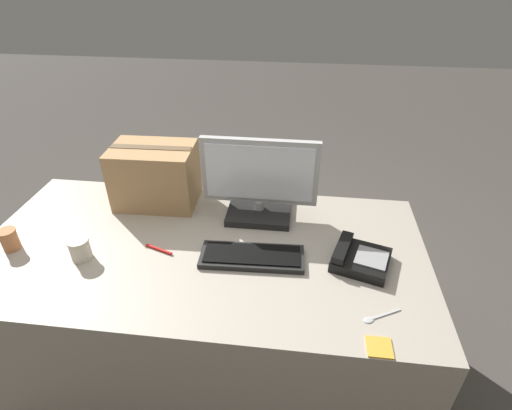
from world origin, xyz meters
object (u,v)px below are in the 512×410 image
(keyboard, at_px, (252,256))
(pen_marker, at_px, (159,249))
(sticky_note_pad, at_px, (379,347))
(cardboard_box, at_px, (155,175))
(spoon, at_px, (376,318))
(paper_cup_right, at_px, (80,249))
(monitor, at_px, (260,184))
(paper_cup_left, at_px, (9,239))
(desk_phone, at_px, (359,258))

(keyboard, xyz_separation_m, pen_marker, (-0.38, 0.01, -0.01))
(sticky_note_pad, bearing_deg, keyboard, 140.63)
(sticky_note_pad, bearing_deg, cardboard_box, 142.26)
(keyboard, xyz_separation_m, spoon, (0.44, -0.24, -0.01))
(paper_cup_right, bearing_deg, monitor, 30.21)
(cardboard_box, height_order, sticky_note_pad, cardboard_box)
(keyboard, xyz_separation_m, paper_cup_left, (-0.96, -0.05, 0.03))
(spoon, xyz_separation_m, cardboard_box, (-0.93, 0.60, 0.14))
(keyboard, relative_size, paper_cup_left, 4.59)
(paper_cup_right, distance_m, spoon, 1.11)
(paper_cup_right, xyz_separation_m, cardboard_box, (0.17, 0.43, 0.09))
(spoon, height_order, pen_marker, pen_marker)
(monitor, height_order, pen_marker, monitor)
(desk_phone, bearing_deg, sticky_note_pad, -68.72)
(desk_phone, bearing_deg, cardboard_box, 176.28)
(spoon, distance_m, cardboard_box, 1.12)
(cardboard_box, distance_m, pen_marker, 0.40)
(desk_phone, xyz_separation_m, pen_marker, (-0.78, -0.02, -0.02))
(monitor, bearing_deg, cardboard_box, 173.78)
(monitor, xyz_separation_m, paper_cup_right, (-0.65, -0.38, -0.11))
(keyboard, xyz_separation_m, cardboard_box, (-0.49, 0.36, 0.13))
(sticky_note_pad, bearing_deg, desk_phone, 94.37)
(spoon, bearing_deg, keyboard, -56.63)
(keyboard, bearing_deg, monitor, 88.85)
(cardboard_box, xyz_separation_m, sticky_note_pad, (0.93, -0.72, -0.14))
(monitor, bearing_deg, pen_marker, -140.67)
(paper_cup_right, bearing_deg, sticky_note_pad, -14.66)
(desk_phone, bearing_deg, paper_cup_right, -158.06)
(desk_phone, xyz_separation_m, paper_cup_left, (-1.37, -0.07, 0.02))
(monitor, distance_m, paper_cup_left, 1.03)
(spoon, height_order, cardboard_box, cardboard_box)
(desk_phone, xyz_separation_m, cardboard_box, (-0.90, 0.34, 0.11))
(desk_phone, relative_size, cardboard_box, 0.67)
(desk_phone, relative_size, sticky_note_pad, 3.26)
(pen_marker, bearing_deg, monitor, 59.24)
(desk_phone, distance_m, sticky_note_pad, 0.38)
(paper_cup_right, bearing_deg, desk_phone, 5.04)
(monitor, bearing_deg, keyboard, -88.77)
(desk_phone, distance_m, pen_marker, 0.78)
(desk_phone, bearing_deg, pen_marker, -161.90)
(desk_phone, distance_m, paper_cup_left, 1.37)
(desk_phone, bearing_deg, paper_cup_left, -160.03)
(sticky_note_pad, bearing_deg, pen_marker, 155.84)
(desk_phone, xyz_separation_m, spoon, (0.03, -0.26, -0.02))
(paper_cup_left, xyz_separation_m, cardboard_box, (0.47, 0.41, 0.09))
(paper_cup_right, xyz_separation_m, pen_marker, (0.28, 0.08, -0.04))
(monitor, relative_size, pen_marker, 4.16)
(cardboard_box, bearing_deg, keyboard, -36.23)
(keyboard, relative_size, pen_marker, 3.38)
(monitor, relative_size, cardboard_box, 1.34)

